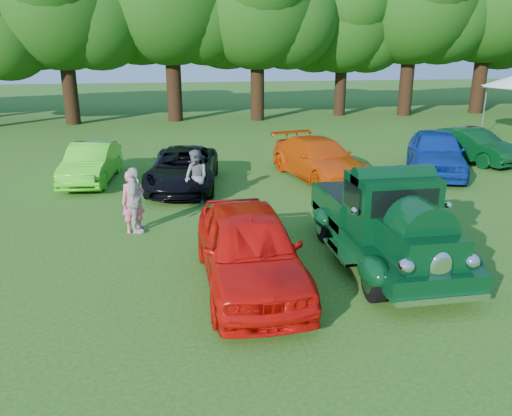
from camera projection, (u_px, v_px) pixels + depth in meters
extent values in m
plane|color=#295012|center=(324.00, 275.00, 10.26)|extent=(120.00, 120.00, 0.00)
cylinder|color=black|center=(375.00, 281.00, 9.12)|extent=(0.24, 0.79, 0.79)
cylinder|color=black|center=(464.00, 274.00, 9.41)|extent=(0.24, 0.79, 0.79)
cylinder|color=black|center=(325.00, 225.00, 11.98)|extent=(0.24, 0.79, 0.79)
cylinder|color=black|center=(394.00, 221.00, 12.27)|extent=(0.24, 0.79, 0.79)
cube|color=black|center=(385.00, 238.00, 10.72)|extent=(1.84, 4.82, 0.36)
cube|color=black|center=(419.00, 245.00, 9.23)|extent=(1.18, 1.55, 0.66)
cube|color=black|center=(391.00, 205.00, 10.35)|extent=(1.67, 1.23, 1.29)
cube|color=black|center=(405.00, 203.00, 9.72)|extent=(1.39, 0.06, 0.56)
cube|color=black|center=(361.00, 205.00, 12.00)|extent=(1.84, 2.20, 0.62)
cube|color=black|center=(362.00, 193.00, 11.91)|extent=(1.59, 1.93, 0.05)
ellipsoid|color=black|center=(374.00, 271.00, 9.05)|extent=(0.53, 0.92, 0.53)
ellipsoid|color=black|center=(467.00, 264.00, 9.35)|extent=(0.53, 0.92, 0.53)
ellipsoid|color=black|center=(323.00, 218.00, 11.91)|extent=(0.41, 0.77, 0.45)
ellipsoid|color=black|center=(397.00, 213.00, 12.22)|extent=(0.41, 0.77, 0.45)
ellipsoid|color=white|center=(441.00, 269.00, 8.52)|extent=(0.43, 0.13, 0.64)
sphere|color=white|center=(406.00, 266.00, 8.47)|extent=(0.30, 0.30, 0.30)
sphere|color=white|center=(471.00, 262.00, 8.67)|extent=(0.30, 0.30, 0.30)
cube|color=white|center=(442.00, 299.00, 8.52)|extent=(1.74, 0.12, 0.12)
cube|color=white|center=(344.00, 208.00, 13.17)|extent=(1.74, 0.12, 0.12)
imported|color=red|center=(249.00, 248.00, 9.64)|extent=(1.89, 4.58, 1.55)
imported|color=#3ECA1A|center=(91.00, 163.00, 17.21)|extent=(1.76, 4.12, 1.32)
imported|color=black|center=(183.00, 168.00, 16.51)|extent=(2.77, 4.91, 1.29)
imported|color=#D24307|center=(319.00, 159.00, 17.64)|extent=(2.94, 5.14, 1.40)
imported|color=navy|center=(436.00, 152.00, 18.28)|extent=(3.61, 5.07, 1.60)
imported|color=black|center=(471.00, 145.00, 20.26)|extent=(2.60, 4.30, 1.34)
imported|color=#E96089|center=(133.00, 202.00, 12.44)|extent=(0.64, 0.49, 1.58)
imported|color=slate|center=(196.00, 177.00, 14.70)|extent=(0.96, 1.00, 1.62)
imported|color=beige|center=(135.00, 200.00, 12.41)|extent=(0.43, 0.99, 1.67)
cylinder|color=slate|center=(484.00, 112.00, 26.08)|extent=(0.06, 0.06, 2.48)
cylinder|color=black|center=(70.00, 88.00, 29.74)|extent=(0.86, 0.86, 4.31)
cylinder|color=black|center=(174.00, 83.00, 31.06)|extent=(0.93, 0.93, 4.63)
cylinder|color=black|center=(257.00, 86.00, 31.44)|extent=(0.85, 0.85, 4.27)
sphere|color=#14450E|center=(257.00, 3.00, 29.95)|extent=(7.81, 7.81, 7.81)
cylinder|color=black|center=(340.00, 86.00, 33.85)|extent=(0.77, 0.77, 3.84)
sphere|color=#14450E|center=(344.00, 18.00, 32.50)|extent=(7.03, 7.03, 7.03)
cylinder|color=black|center=(407.00, 81.00, 33.68)|extent=(0.92, 0.92, 4.58)
cylinder|color=black|center=(479.00, 79.00, 34.80)|extent=(0.94, 0.94, 4.68)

